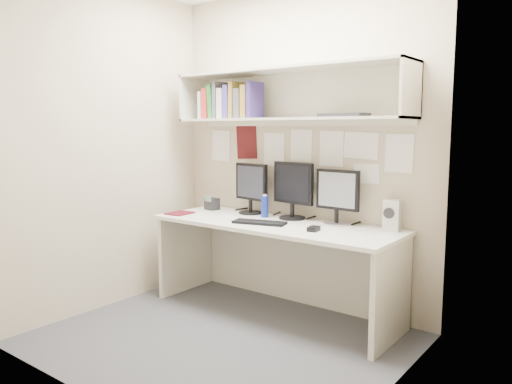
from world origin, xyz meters
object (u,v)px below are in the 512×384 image
Objects in this scene: desk at (275,268)px; speaker at (392,215)px; desk_phone at (212,204)px; keyboard at (260,222)px; maroon_notebook at (180,213)px; monitor_right at (337,194)px; monitor_left at (251,186)px; monitor_center at (293,188)px.

speaker is (0.85, 0.25, 0.48)m from desk.
desk_phone is at bearing 168.88° from desk.
speaker reaches higher than keyboard.
keyboard is at bearing -0.66° from maroon_notebook.
monitor_right is at bearing 19.34° from keyboard.
monitor_left reaches higher than keyboard.
speaker is at bearing 13.60° from desk_phone.
monitor_left is 0.53m from keyboard.
speaker is (0.82, 0.03, -0.14)m from monitor_center.
monitor_left is 1.93× the size of speaker.
desk_phone is at bearing 144.00° from keyboard.
monitor_right is 1.03× the size of keyboard.
keyboard is 0.80m from desk_phone.
monitor_left is 0.94× the size of monitor_center.
desk is 0.76m from monitor_left.
monitor_right reaches higher than desk.
maroon_notebook is at bearing -168.75° from desk.
monitor_right reaches higher than speaker.
desk_phone is at bearing 73.40° from maroon_notebook.
monitor_right is at bearing 13.34° from desk_phone.
monitor_left is at bearing -171.66° from monitor_center.
maroon_notebook is (-0.82, -0.05, -0.00)m from keyboard.
desk is 4.64× the size of monitor_left.
desk is at bearing 48.04° from keyboard.
monitor_center is (0.02, 0.22, 0.61)m from desk.
keyboard is 2.95× the size of desk_phone.
monitor_center is at bearing 19.12° from maroon_notebook.
monitor_center is 0.40m from monitor_right.
desk_phone is at bearing -160.49° from monitor_left.
monitor_center is at bearing 83.56° from desk.
maroon_notebook is 1.54× the size of desk_phone.
monitor_center is 0.84m from speaker.
maroon_notebook is (-1.72, -0.42, -0.11)m from speaker.
speaker is at bearing 7.39° from monitor_right.
maroon_notebook is 0.34m from desk_phone.
speaker is at bearing 10.34° from monitor_center.
monitor_center is 0.85m from desk_phone.
maroon_notebook is at bearing -148.03° from monitor_center.
monitor_right reaches higher than maroon_notebook.
monitor_left is at bearing 119.83° from keyboard.
monitor_center is at bearing 171.19° from speaker.
desk_phone is (-0.40, -0.06, -0.18)m from monitor_left.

